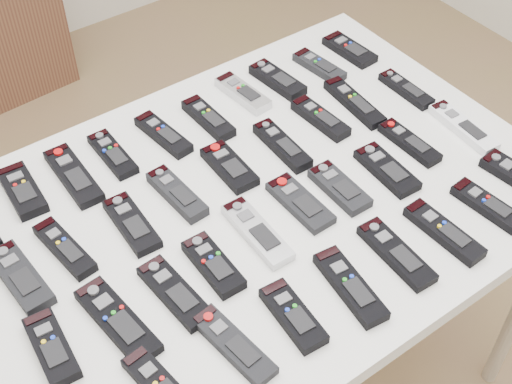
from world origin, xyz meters
TOP-DOWN VIEW (x-y plane):
  - table at (0.03, 0.02)m, footprint 1.25×0.88m
  - remote_1 at (-0.37, 0.32)m, footprint 0.07×0.16m
  - remote_2 at (-0.26, 0.30)m, footprint 0.06×0.20m
  - remote_3 at (-0.16, 0.31)m, footprint 0.05×0.16m
  - remote_4 at (-0.03, 0.30)m, footprint 0.06×0.17m
  - remote_5 at (0.08, 0.29)m, footprint 0.05×0.16m
  - remote_6 at (0.20, 0.32)m, footprint 0.06×0.16m
  - remote_7 at (0.30, 0.31)m, footprint 0.07×0.16m
  - remote_8 at (0.43, 0.29)m, footprint 0.06×0.15m
  - remote_9 at (0.54, 0.30)m, footprint 0.07×0.15m
  - remote_10 at (-0.46, 0.10)m, footprint 0.07×0.18m
  - remote_11 at (-0.36, 0.12)m, footprint 0.06×0.17m
  - remote_12 at (-0.22, 0.10)m, footprint 0.06×0.17m
  - remote_13 at (-0.11, 0.12)m, footprint 0.06×0.17m
  - remote_14 at (0.03, 0.12)m, footprint 0.06×0.15m
  - remote_15 at (0.17, 0.11)m, footprint 0.05×0.17m
  - remote_16 at (0.30, 0.13)m, footprint 0.05×0.16m
  - remote_17 at (0.40, 0.13)m, footprint 0.06×0.20m
  - remote_18 at (0.54, 0.09)m, footprint 0.04×0.16m
  - remote_19 at (-0.48, -0.07)m, footprint 0.07×0.16m
  - remote_20 at (-0.36, -0.09)m, footprint 0.08×0.21m
  - remote_21 at (-0.24, -0.10)m, footprint 0.07×0.18m
  - remote_22 at (-0.15, -0.08)m, footprint 0.06×0.15m
  - remote_23 at (-0.03, -0.07)m, footprint 0.06×0.19m
  - remote_24 at (0.09, -0.05)m, footprint 0.06×0.16m
  - remote_25 at (0.18, -0.07)m, footprint 0.06×0.15m
  - remote_26 at (0.30, -0.09)m, footprint 0.07×0.16m
  - remote_27 at (0.41, -0.05)m, footprint 0.05×0.16m
  - remote_28 at (0.55, -0.09)m, footprint 0.06×0.19m
  - remote_31 at (-0.22, -0.25)m, footprint 0.07×0.18m
  - remote_32 at (-0.10, -0.27)m, footprint 0.07×0.16m
  - remote_33 at (0.03, -0.28)m, footprint 0.07×0.19m
  - remote_34 at (0.16, -0.27)m, footprint 0.06×0.18m
  - remote_35 at (0.27, -0.29)m, footprint 0.05×0.18m
  - remote_36 at (0.40, -0.29)m, footprint 0.06×0.16m

SIDE VIEW (x-z plane):
  - table at x=0.03m, z-range 0.33..1.11m
  - remote_3 at x=-0.16m, z-range 0.78..0.80m
  - remote_18 at x=0.54m, z-range 0.78..0.80m
  - remote_24 at x=0.09m, z-range 0.78..0.80m
  - remote_9 at x=0.54m, z-range 0.78..0.80m
  - remote_2 at x=-0.26m, z-range 0.78..0.80m
  - remote_8 at x=0.43m, z-range 0.78..0.80m
  - remote_12 at x=-0.22m, z-range 0.78..0.80m
  - remote_27 at x=0.41m, z-range 0.78..0.80m
  - remote_21 at x=-0.24m, z-range 0.78..0.80m
  - remote_23 at x=-0.03m, z-range 0.78..0.80m
  - remote_26 at x=0.30m, z-range 0.78..0.80m
  - remote_31 at x=-0.22m, z-range 0.78..0.80m
  - remote_28 at x=0.55m, z-range 0.78..0.80m
  - remote_17 at x=0.40m, z-range 0.78..0.80m
  - remote_4 at x=-0.03m, z-range 0.78..0.80m
  - remote_34 at x=0.16m, z-range 0.78..0.80m
  - remote_11 at x=-0.36m, z-range 0.78..0.80m
  - remote_20 at x=-0.36m, z-range 0.78..0.80m
  - remote_36 at x=0.40m, z-range 0.78..0.80m
  - remote_14 at x=0.03m, z-range 0.78..0.80m
  - remote_25 at x=0.18m, z-range 0.78..0.80m
  - remote_5 at x=0.08m, z-range 0.78..0.80m
  - remote_1 at x=-0.37m, z-range 0.78..0.80m
  - remote_7 at x=0.30m, z-range 0.78..0.80m
  - remote_6 at x=0.20m, z-range 0.78..0.80m
  - remote_35 at x=0.27m, z-range 0.78..0.80m
  - remote_33 at x=0.03m, z-range 0.78..0.80m
  - remote_10 at x=-0.46m, z-range 0.78..0.80m
  - remote_16 at x=0.30m, z-range 0.78..0.80m
  - remote_32 at x=-0.10m, z-range 0.78..0.80m
  - remote_22 at x=-0.15m, z-range 0.78..0.80m
  - remote_13 at x=-0.11m, z-range 0.78..0.80m
  - remote_15 at x=0.17m, z-range 0.78..0.80m
  - remote_19 at x=-0.48m, z-range 0.78..0.80m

